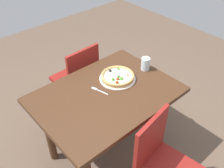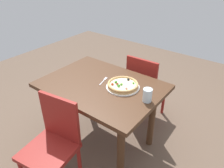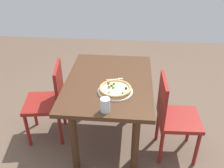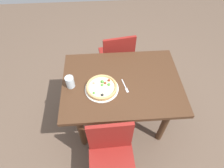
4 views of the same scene
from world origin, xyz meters
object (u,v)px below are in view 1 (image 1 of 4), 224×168
Objects in this scene: plate at (117,79)px; pizza at (118,76)px; chair_far at (78,78)px; dining_table at (106,104)px; fork at (98,90)px; drinking_glass at (145,64)px; chair_near at (162,163)px.

pizza is at bearing -133.61° from plate.
plate is at bearing -86.15° from chair_far.
fork reaches higher than dining_table.
dining_table is at bearing -173.28° from fork.
plate is 0.30m from drinking_glass.
fork is at bearing -177.58° from plate.
plate is at bearing -114.64° from chair_near.
drinking_glass is (0.35, -0.61, 0.33)m from chair_far.
chair_far is at bearing -105.32° from chair_near.
chair_near is 5.30× the size of fork.
plate reaches higher than dining_table.
fork is (-0.17, -0.57, 0.28)m from chair_far.
chair_near reaches higher than pizza.
chair_far reaches higher than dining_table.
fork is (-0.03, 0.07, 0.12)m from dining_table.
chair_near is at bearing -106.08° from plate.
drinking_glass is (0.50, 0.66, 0.33)m from chair_near.
chair_near is 7.27× the size of drinking_glass.
chair_far is at bearing 95.62° from pizza.
plate is (0.21, 0.71, 0.28)m from chair_near.
drinking_glass reaches higher than fork.
chair_far is 2.96× the size of pizza.
dining_table is 0.67m from chair_far.
dining_table is at bearing -177.65° from drinking_glass.
dining_table is at bearing -158.59° from plate.
plate is 2.67× the size of drinking_glass.
plate is (0.06, -0.56, 0.28)m from chair_far.
dining_table is 9.72× the size of drinking_glass.
drinking_glass is (0.49, 0.02, 0.18)m from dining_table.
chair_near is 0.76m from fork.
chair_far is 0.63m from plate.
pizza is (0.05, -0.56, 0.30)m from chair_far.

